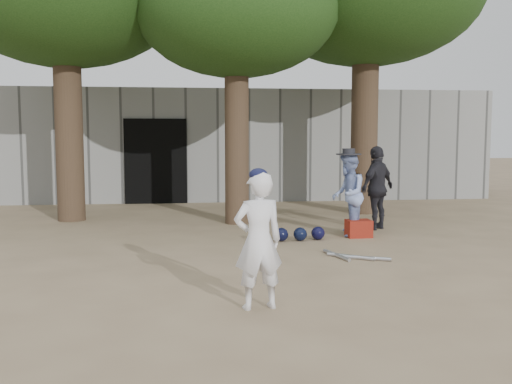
{
  "coord_description": "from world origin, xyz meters",
  "views": [
    {
      "loc": [
        -0.38,
        -7.17,
        1.77
      ],
      "look_at": [
        0.6,
        1.0,
        0.95
      ],
      "focal_mm": 40.0,
      "sensor_mm": 36.0,
      "label": 1
    }
  ],
  "objects": [
    {
      "name": "back_building",
      "position": [
        -0.0,
        10.33,
        1.5
      ],
      "size": [
        16.0,
        5.24,
        3.0
      ],
      "color": "gray",
      "rests_on": "ground"
    },
    {
      "name": "spectator_dark",
      "position": [
        3.16,
        3.15,
        0.79
      ],
      "size": [
        0.96,
        0.86,
        1.57
      ],
      "primitive_type": "imported",
      "rotation": [
        0.0,
        0.0,
        3.79
      ],
      "color": "black",
      "rests_on": "ground"
    },
    {
      "name": "bat_pile",
      "position": [
        1.94,
        0.69,
        0.03
      ],
      "size": [
        0.82,
        0.77,
        0.06
      ],
      "color": "#ADAEB4",
      "rests_on": "ground"
    },
    {
      "name": "boy_player",
      "position": [
        0.32,
        -1.51,
        0.7
      ],
      "size": [
        0.56,
        0.42,
        1.41
      ],
      "primitive_type": "imported",
      "rotation": [
        0.0,
        0.0,
        3.32
      ],
      "color": "white",
      "rests_on": "ground"
    },
    {
      "name": "spectator_blue",
      "position": [
        2.41,
        2.52,
        0.74
      ],
      "size": [
        0.73,
        0.84,
        1.47
      ],
      "primitive_type": "imported",
      "rotation": [
        0.0,
        0.0,
        4.44
      ],
      "color": "#879BD1",
      "rests_on": "ground"
    },
    {
      "name": "ground",
      "position": [
        0.0,
        0.0,
        0.0
      ],
      "size": [
        70.0,
        70.0,
        0.0
      ],
      "primitive_type": "plane",
      "color": "#937C5E",
      "rests_on": "ground"
    },
    {
      "name": "helmet_row",
      "position": [
        1.33,
        2.14,
        0.12
      ],
      "size": [
        1.19,
        0.3,
        0.23
      ],
      "color": "black",
      "rests_on": "ground"
    },
    {
      "name": "red_bag",
      "position": [
        2.57,
        2.37,
        0.15
      ],
      "size": [
        0.43,
        0.33,
        0.3
      ],
      "primitive_type": "cube",
      "rotation": [
        0.0,
        0.0,
        0.04
      ],
      "color": "maroon",
      "rests_on": "ground"
    }
  ]
}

